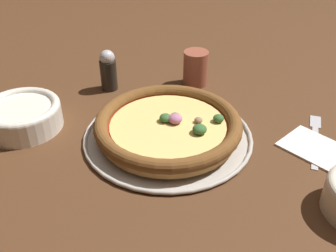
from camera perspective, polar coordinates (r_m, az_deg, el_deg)
ground_plane at (r=0.79m, az=0.00°, el=-1.73°), size 3.00×3.00×0.00m
pizza_tray at (r=0.78m, az=0.00°, el=-1.45°), size 0.34×0.34×0.01m
pizza at (r=0.77m, az=0.03°, el=0.04°), size 0.29×0.29×0.04m
bowl_near at (r=0.86m, az=-20.42°, el=1.53°), size 0.16×0.16×0.05m
drinking_cup at (r=0.97m, az=4.03°, el=8.38°), size 0.06×0.06×0.08m
napkin at (r=0.81m, az=20.49°, el=-2.83°), size 0.14×0.13×0.01m
fork at (r=0.84m, az=20.59°, el=-1.49°), size 0.15×0.14×0.00m
pepper_shaker at (r=0.95m, az=-8.67°, el=8.01°), size 0.04×0.04×0.10m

